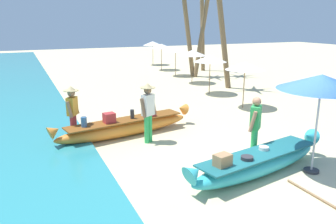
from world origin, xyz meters
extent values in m
plane|color=beige|center=(0.00, 0.00, 0.00)|extent=(80.00, 80.00, 0.00)
ellipsoid|color=#33B2BC|center=(-0.12, -0.09, 0.25)|extent=(4.10, 1.51, 0.51)
cone|color=#33B2BC|center=(1.81, 0.29, 0.56)|extent=(0.49, 0.51, 0.51)
cone|color=#33B2BC|center=(-2.05, -0.48, 0.56)|extent=(0.49, 0.51, 0.51)
cube|color=#1C6267|center=(-0.12, -0.09, 0.51)|extent=(3.47, 1.39, 0.04)
cube|color=#9E754C|center=(-1.31, -0.36, 0.64)|extent=(0.41, 0.34, 0.28)
cylinder|color=#2D2D33|center=(-0.63, -0.30, 0.56)|extent=(0.28, 0.28, 0.10)
cylinder|color=silver|center=(0.11, 0.04, 0.56)|extent=(0.24, 0.24, 0.10)
ellipsoid|color=orange|center=(-2.17, 3.85, 0.26)|extent=(4.57, 1.47, 0.51)
cone|color=orange|center=(0.00, 4.27, 0.56)|extent=(0.46, 0.45, 0.46)
cone|color=orange|center=(-4.35, 3.44, 0.56)|extent=(0.46, 0.45, 0.46)
cube|color=brown|center=(-2.17, 3.85, 0.51)|extent=(3.86, 1.35, 0.04)
cylinder|color=#386699|center=(-3.49, 3.60, 0.67)|extent=(0.17, 0.17, 0.31)
cube|color=#B73333|center=(-2.71, 3.73, 0.67)|extent=(0.37, 0.34, 0.32)
cylinder|color=#2D2D33|center=(-1.94, 3.87, 0.66)|extent=(0.13, 0.13, 0.31)
cube|color=#B73333|center=(-1.30, 3.94, 0.62)|extent=(0.31, 0.34, 0.21)
cylinder|color=green|center=(-1.67, 3.03, 0.42)|extent=(0.14, 0.14, 0.84)
cylinder|color=green|center=(-1.80, 2.97, 0.42)|extent=(0.14, 0.14, 0.84)
cube|color=silver|center=(-1.73, 3.00, 1.15)|extent=(0.42, 0.36, 0.62)
cylinder|color=brown|center=(-1.52, 3.09, 1.10)|extent=(0.17, 0.22, 0.57)
cylinder|color=brown|center=(-1.93, 2.87, 1.10)|extent=(0.17, 0.22, 0.57)
sphere|color=brown|center=(-1.73, 3.00, 1.58)|extent=(0.22, 0.22, 0.22)
cylinder|color=tan|center=(-1.73, 3.00, 1.66)|extent=(0.44, 0.44, 0.02)
cone|color=tan|center=(-1.73, 3.00, 1.73)|extent=(0.26, 0.26, 0.12)
cylinder|color=green|center=(0.25, 0.61, 0.42)|extent=(0.14, 0.14, 0.84)
cylinder|color=green|center=(0.35, 0.70, 0.42)|extent=(0.14, 0.14, 0.84)
cube|color=green|center=(0.30, 0.66, 1.14)|extent=(0.42, 0.40, 0.60)
cylinder|color=#9E7051|center=(0.11, 0.52, 1.09)|extent=(0.20, 0.21, 0.55)
cylinder|color=#9E7051|center=(0.46, 0.82, 1.09)|extent=(0.20, 0.21, 0.55)
sphere|color=#9E7051|center=(0.30, 0.66, 1.57)|extent=(0.22, 0.22, 0.22)
cylinder|color=#B2383D|center=(-3.70, 4.06, 0.41)|extent=(0.14, 0.14, 0.82)
cylinder|color=#B2383D|center=(-3.77, 3.94, 0.41)|extent=(0.14, 0.14, 0.82)
cube|color=gold|center=(-3.74, 4.00, 1.08)|extent=(0.38, 0.42, 0.54)
cylinder|color=#9E7051|center=(-3.60, 4.19, 1.03)|extent=(0.21, 0.18, 0.49)
cylinder|color=#9E7051|center=(-3.84, 3.80, 1.03)|extent=(0.21, 0.18, 0.49)
sphere|color=#9E7051|center=(-3.74, 4.00, 1.47)|extent=(0.22, 0.22, 0.22)
cylinder|color=tan|center=(-3.74, 4.00, 1.55)|extent=(0.44, 0.44, 0.02)
cone|color=tan|center=(-3.74, 4.00, 1.62)|extent=(0.26, 0.26, 0.12)
cylinder|color=#B7B7BC|center=(1.12, -0.52, 1.17)|extent=(0.05, 0.05, 2.34)
cone|color=blue|center=(1.12, -0.52, 2.18)|extent=(1.96, 1.96, 0.35)
cylinder|color=#333338|center=(1.12, -0.52, 0.03)|extent=(0.36, 0.36, 0.06)
cylinder|color=#8E6B47|center=(3.35, 5.34, 0.95)|extent=(0.04, 0.04, 1.90)
cone|color=silver|center=(3.35, 5.34, 1.75)|extent=(1.60, 1.60, 0.32)
cylinder|color=#8E6B47|center=(3.47, 8.31, 0.95)|extent=(0.04, 0.04, 1.90)
cone|color=silver|center=(3.47, 8.31, 1.75)|extent=(1.60, 1.60, 0.32)
cylinder|color=#8E6B47|center=(4.11, 11.37, 0.95)|extent=(0.04, 0.04, 1.90)
cone|color=silver|center=(4.11, 11.37, 1.75)|extent=(1.60, 1.60, 0.32)
cylinder|color=#8E6B47|center=(4.37, 14.21, 0.95)|extent=(0.04, 0.04, 1.90)
cone|color=silver|center=(4.37, 14.21, 1.75)|extent=(1.60, 1.60, 0.32)
cylinder|color=#8E6B47|center=(4.60, 17.15, 0.95)|extent=(0.04, 0.04, 1.90)
cone|color=silver|center=(4.60, 17.15, 1.75)|extent=(1.60, 1.60, 0.32)
cylinder|color=#8E6B47|center=(5.14, 20.25, 0.95)|extent=(0.04, 0.04, 1.90)
cone|color=silver|center=(5.14, 20.25, 1.75)|extent=(1.60, 1.60, 0.32)
cylinder|color=brown|center=(5.83, 13.33, 2.94)|extent=(1.22, 0.28, 5.92)
cylinder|color=brown|center=(4.95, 13.70, 3.05)|extent=(1.19, 0.28, 6.14)
cylinder|color=brown|center=(7.12, 15.68, 3.42)|extent=(0.61, 0.28, 6.85)
cylinder|color=brown|center=(4.73, 9.30, 3.08)|extent=(1.33, 0.28, 6.21)
cylinder|color=#8E6B47|center=(0.25, -1.43, 0.03)|extent=(0.06, 1.46, 0.05)
camera|label=1|loc=(-5.06, -6.03, 3.50)|focal=36.41mm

